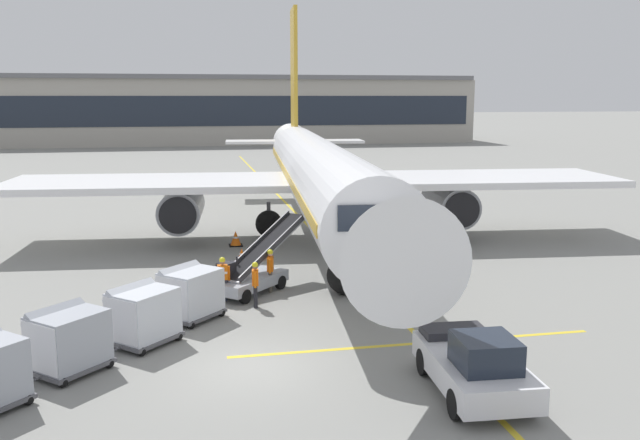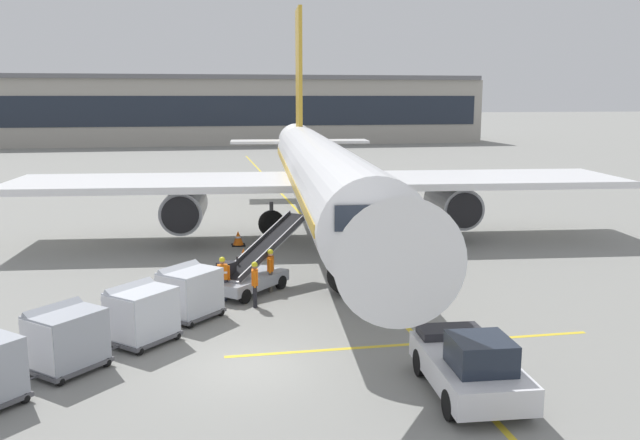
# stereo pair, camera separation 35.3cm
# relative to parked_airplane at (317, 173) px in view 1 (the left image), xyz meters

# --- Properties ---
(ground_plane) EXTENTS (600.00, 600.00, 0.00)m
(ground_plane) POSITION_rel_parked_airplane_xyz_m (-5.40, -17.48, -3.66)
(ground_plane) COLOR gray
(parked_airplane) EXTENTS (33.43, 42.49, 14.42)m
(parked_airplane) POSITION_rel_parked_airplane_xyz_m (0.00, 0.00, 0.00)
(parked_airplane) COLOR white
(parked_airplane) RESTS_ON ground
(belt_loader) EXTENTS (4.57, 4.80, 2.83)m
(belt_loader) POSITION_rel_parked_airplane_xyz_m (-4.59, -9.63, -2.82)
(belt_loader) COLOR #A3A8B2
(belt_loader) RESTS_ON ground
(baggage_cart_lead) EXTENTS (2.54, 2.55, 1.91)m
(baggage_cart_lead) POSITION_rel_parked_airplane_xyz_m (-7.09, -12.67, -2.66)
(baggage_cart_lead) COLOR #515156
(baggage_cart_lead) RESTS_ON ground
(baggage_cart_second) EXTENTS (2.54, 2.55, 1.91)m
(baggage_cart_second) POSITION_rel_parked_airplane_xyz_m (-8.60, -14.88, -2.66)
(baggage_cart_second) COLOR #515156
(baggage_cart_second) RESTS_ON ground
(baggage_cart_third) EXTENTS (2.54, 2.55, 1.91)m
(baggage_cart_third) POSITION_rel_parked_airplane_xyz_m (-10.57, -16.81, -2.66)
(baggage_cart_third) COLOR #515156
(baggage_cart_third) RESTS_ON ground
(pushback_tug) EXTENTS (2.35, 4.51, 1.83)m
(pushback_tug) POSITION_rel_parked_airplane_xyz_m (0.18, -20.49, -2.84)
(pushback_tug) COLOR silver
(pushback_tug) RESTS_ON ground
(ground_crew_by_loader) EXTENTS (0.57, 0.26, 1.74)m
(ground_crew_by_loader) POSITION_rel_parked_airplane_xyz_m (-5.83, -10.74, -2.66)
(ground_crew_by_loader) COLOR #333847
(ground_crew_by_loader) RESTS_ON ground
(ground_crew_by_carts) EXTENTS (0.29, 0.57, 1.74)m
(ground_crew_by_carts) POSITION_rel_parked_airplane_xyz_m (-4.68, -11.75, -2.66)
(ground_crew_by_carts) COLOR black
(ground_crew_by_carts) RESTS_ON ground
(ground_crew_marshaller) EXTENTS (0.33, 0.56, 1.74)m
(ground_crew_marshaller) POSITION_rel_parked_airplane_xyz_m (-3.86, -9.76, -2.66)
(ground_crew_marshaller) COLOR #514C42
(ground_crew_marshaller) RESTS_ON ground
(safety_cone_engine_keepout) EXTENTS (0.58, 0.58, 0.66)m
(safety_cone_engine_keepout) POSITION_rel_parked_airplane_xyz_m (-4.56, -4.48, -3.34)
(safety_cone_engine_keepout) COLOR black
(safety_cone_engine_keepout) RESTS_ON ground
(safety_cone_wingtip) EXTENTS (0.71, 0.71, 0.80)m
(safety_cone_wingtip) POSITION_rel_parked_airplane_xyz_m (-4.57, -0.85, -3.27)
(safety_cone_wingtip) COLOR black
(safety_cone_wingtip) RESTS_ON ground
(apron_guidance_line_lead_in) EXTENTS (0.20, 110.00, 0.01)m
(apron_guidance_line_lead_in) POSITION_rel_parked_airplane_xyz_m (0.23, -0.79, -3.66)
(apron_guidance_line_lead_in) COLOR yellow
(apron_guidance_line_lead_in) RESTS_ON ground
(apron_guidance_line_stop_bar) EXTENTS (12.00, 0.20, 0.01)m
(apron_guidance_line_stop_bar) POSITION_rel_parked_airplane_xyz_m (-0.07, -16.60, -3.66)
(apron_guidance_line_stop_bar) COLOR yellow
(apron_guidance_line_stop_bar) RESTS_ON ground
(terminal_building) EXTENTS (94.12, 20.43, 11.14)m
(terminal_building) POSITION_rel_parked_airplane_xyz_m (-5.46, 83.26, 1.86)
(terminal_building) COLOR #A8A399
(terminal_building) RESTS_ON ground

